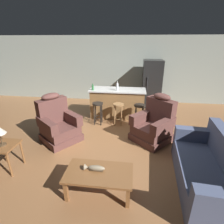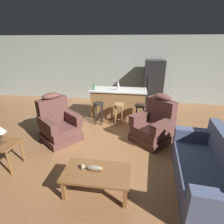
{
  "view_description": "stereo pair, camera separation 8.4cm",
  "coord_description": "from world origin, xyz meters",
  "views": [
    {
      "loc": [
        0.51,
        -4.09,
        2.4
      ],
      "look_at": [
        0.0,
        -0.1,
        0.75
      ],
      "focal_mm": 28.0,
      "sensor_mm": 36.0,
      "label": 1
    },
    {
      "loc": [
        0.59,
        -4.08,
        2.4
      ],
      "look_at": [
        0.0,
        -0.1,
        0.75
      ],
      "focal_mm": 28.0,
      "sensor_mm": 36.0,
      "label": 2
    }
  ],
  "objects": [
    {
      "name": "end_table",
      "position": [
        -1.91,
        -1.54,
        0.46
      ],
      "size": [
        0.48,
        0.48,
        0.56
      ],
      "color": "brown",
      "rests_on": "ground_plane"
    },
    {
      "name": "bottle_short_amber",
      "position": [
        0.01,
        1.2,
        1.07
      ],
      "size": [
        0.07,
        0.07,
        0.31
      ],
      "color": "silver",
      "rests_on": "kitchen_island"
    },
    {
      "name": "recliner_near_lamp",
      "position": [
        -1.35,
        -0.31,
        0.42
      ],
      "size": [
        1.18,
        1.18,
        1.2
      ],
      "rotation": [
        0.0,
        0.0,
        -0.67
      ],
      "color": "brown",
      "rests_on": "ground_plane"
    },
    {
      "name": "ground_plane",
      "position": [
        0.0,
        0.0,
        0.0
      ],
      "size": [
        12.0,
        12.0,
        0.0
      ],
      "color": "brown"
    },
    {
      "name": "couch",
      "position": [
        1.86,
        -1.52,
        0.34
      ],
      "size": [
        0.99,
        1.96,
        0.94
      ],
      "rotation": [
        0.0,
        0.0,
        3.06
      ],
      "color": "#4C5675",
      "rests_on": "ground_plane"
    },
    {
      "name": "back_wall",
      "position": [
        0.0,
        3.12,
        1.3
      ],
      "size": [
        12.0,
        0.05,
        2.6
      ],
      "color": "#939E93",
      "rests_on": "ground_plane"
    },
    {
      "name": "bar_stool_right",
      "position": [
        0.71,
        0.72,
        0.47
      ],
      "size": [
        0.32,
        0.32,
        0.68
      ],
      "color": "black",
      "rests_on": "ground_plane"
    },
    {
      "name": "refrigerator",
      "position": [
        1.18,
        2.55,
        0.88
      ],
      "size": [
        0.7,
        0.69,
        1.76
      ],
      "color": "black",
      "rests_on": "ground_plane"
    },
    {
      "name": "coffee_table",
      "position": [
        0.01,
        -1.88,
        0.36
      ],
      "size": [
        1.1,
        0.6,
        0.42
      ],
      "color": "brown",
      "rests_on": "ground_plane"
    },
    {
      "name": "recliner_near_island",
      "position": [
        1.07,
        -0.01,
        0.42
      ],
      "size": [
        1.19,
        1.19,
        1.2
      ],
      "rotation": [
        0.0,
        0.0,
        3.98
      ],
      "color": "brown",
      "rests_on": "ground_plane"
    },
    {
      "name": "fish_figurine",
      "position": [
        -0.07,
        -1.85,
        0.46
      ],
      "size": [
        0.34,
        0.1,
        0.1
      ],
      "color": "#4C3823",
      "rests_on": "coffee_table"
    },
    {
      "name": "bar_stool_middle",
      "position": [
        0.09,
        0.72,
        0.47
      ],
      "size": [
        0.32,
        0.32,
        0.68
      ],
      "color": "olive",
      "rests_on": "ground_plane"
    },
    {
      "name": "bottle_tall_green",
      "position": [
        -0.77,
        1.16,
        1.03
      ],
      "size": [
        0.07,
        0.07,
        0.21
      ],
      "color": "#2D6B38",
      "rests_on": "kitchen_island"
    },
    {
      "name": "bar_stool_left",
      "position": [
        -0.53,
        0.72,
        0.47
      ],
      "size": [
        0.32,
        0.32,
        0.68
      ],
      "color": "black",
      "rests_on": "ground_plane"
    },
    {
      "name": "kitchen_island",
      "position": [
        0.0,
        1.35,
        0.48
      ],
      "size": [
        1.8,
        0.7,
        0.95
      ],
      "color": "olive",
      "rests_on": "ground_plane"
    }
  ]
}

